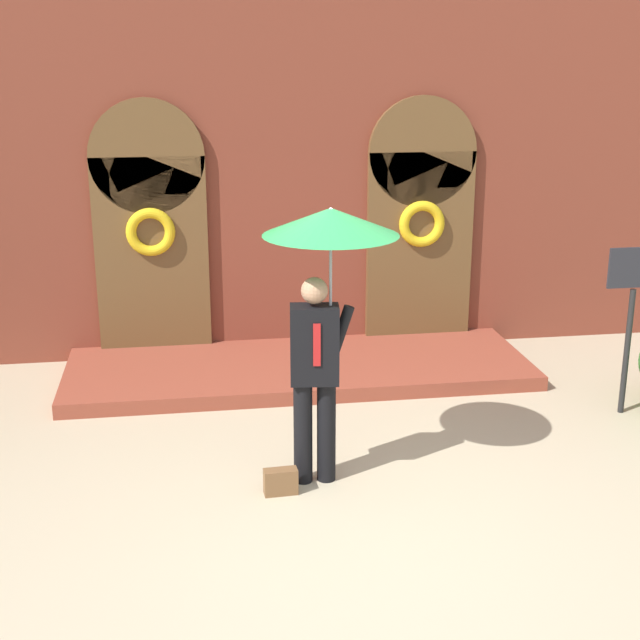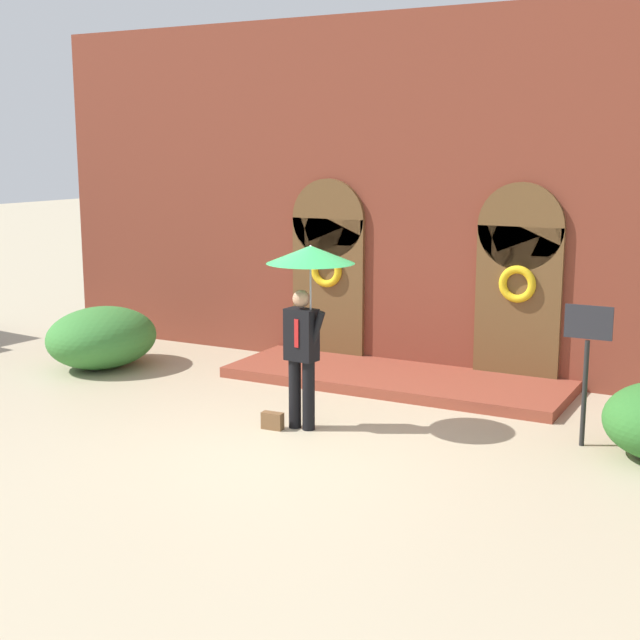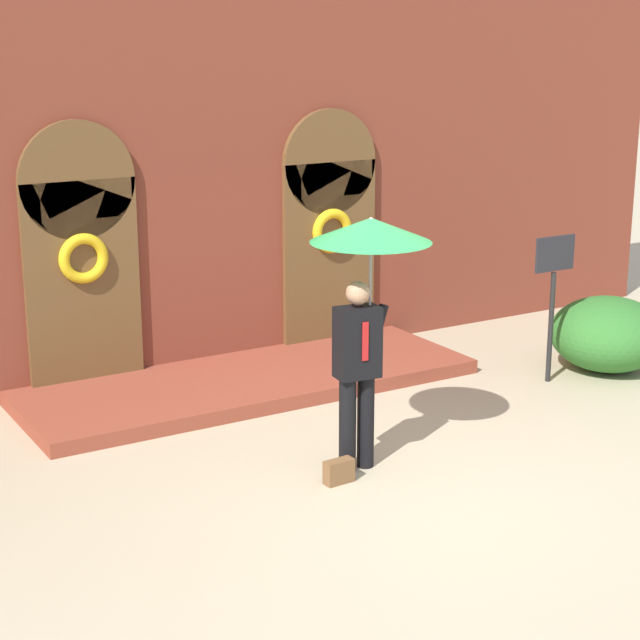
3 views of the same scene
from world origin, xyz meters
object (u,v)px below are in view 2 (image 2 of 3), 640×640
at_px(handbag, 273,421).
at_px(shrub_left, 102,337).
at_px(sign_post, 587,352).
at_px(person_with_umbrella, 308,281).

bearing_deg(handbag, shrub_left, 156.74).
height_order(sign_post, shrub_left, sign_post).
bearing_deg(sign_post, person_with_umbrella, -162.69).
relative_size(handbag, sign_post, 0.16).
xyz_separation_m(handbag, sign_post, (3.63, 1.20, 1.05)).
distance_m(handbag, shrub_left, 4.45).
bearing_deg(handbag, sign_post, 15.25).
relative_size(handbag, shrub_left, 0.14).
bearing_deg(person_with_umbrella, handbag, -154.30).
distance_m(person_with_umbrella, sign_post, 3.45).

